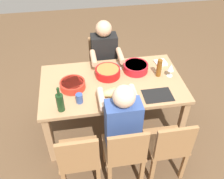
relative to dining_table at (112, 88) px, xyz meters
name	(u,v)px	position (x,y,z in m)	size (l,w,h in m)	color
ground_plane	(112,125)	(0.00, 0.00, -0.65)	(8.00, 8.00, 0.00)	brown
dining_table	(112,88)	(0.00, 0.00, 0.00)	(1.65, 0.94, 0.74)	#A87F56
chair_near_center	(103,63)	(0.00, -0.79, -0.17)	(0.40, 0.40, 0.85)	#9E7044
diner_near_center	(105,57)	(0.00, -0.61, 0.04)	(0.41, 0.53, 1.20)	#2D2D38
chair_far_right	(79,158)	(0.45, 0.79, -0.17)	(0.40, 0.40, 0.85)	#9E7044
chair_far_left	(169,146)	(-0.45, 0.79, -0.17)	(0.40, 0.40, 0.85)	#9E7044
chair_far_center	(125,152)	(0.00, 0.79, -0.17)	(0.40, 0.40, 0.85)	#9E7044
diner_far_center	(122,123)	(0.00, 0.61, 0.04)	(0.41, 0.53, 1.20)	#2D2D38
serving_bowl_fruit	(108,72)	(0.03, -0.13, 0.14)	(0.29, 0.29, 0.10)	red
serving_bowl_salad	(136,67)	(-0.32, -0.18, 0.14)	(0.30, 0.30, 0.10)	#B21923
serving_bowl_greens	(73,85)	(0.45, 0.03, 0.13)	(0.29, 0.29, 0.08)	red
cutting_board	(115,96)	(0.00, 0.25, 0.10)	(0.40, 0.22, 0.02)	tan
bread_loaf	(115,92)	(0.00, 0.25, 0.15)	(0.32, 0.11, 0.09)	tan
wine_bottle	(60,102)	(0.58, 0.36, 0.20)	(0.08, 0.08, 0.29)	#193819
beer_bottle	(159,68)	(-0.57, -0.04, 0.20)	(0.06, 0.06, 0.22)	brown
wine_glass	(171,68)	(-0.70, -0.01, 0.20)	(0.08, 0.08, 0.17)	silver
fork_near_center	(119,66)	(-0.14, -0.31, 0.09)	(0.02, 0.17, 0.01)	silver
cup_far_right	(79,98)	(0.39, 0.28, 0.14)	(0.07, 0.07, 0.11)	#334C8C
placemat_far_left	(158,95)	(-0.45, 0.31, 0.09)	(0.32, 0.23, 0.01)	black
napkin_stack	(161,63)	(-0.68, -0.28, 0.10)	(0.14, 0.14, 0.02)	white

